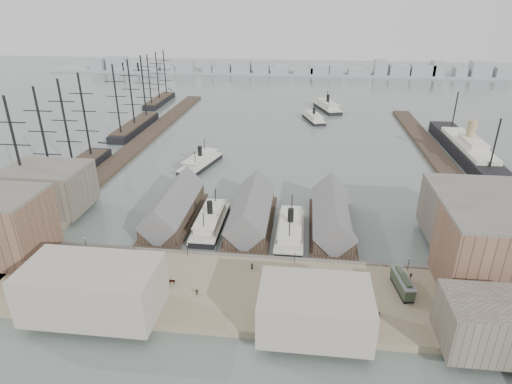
# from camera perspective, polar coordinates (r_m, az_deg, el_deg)

# --- Properties ---
(ground) EXTENTS (900.00, 900.00, 0.00)m
(ground) POSITION_cam_1_polar(r_m,az_deg,el_deg) (127.10, -1.59, -8.00)
(ground) COLOR #4F5B57
(ground) RESTS_ON ground
(quay) EXTENTS (180.00, 30.00, 2.00)m
(quay) POSITION_cam_1_polar(r_m,az_deg,el_deg) (110.30, -3.10, -13.05)
(quay) COLOR #7C6E53
(quay) RESTS_ON ground
(seawall) EXTENTS (180.00, 1.20, 2.30)m
(seawall) POSITION_cam_1_polar(r_m,az_deg,el_deg) (122.16, -1.94, -8.83)
(seawall) COLOR #59544C
(seawall) RESTS_ON ground
(west_wharf) EXTENTS (10.00, 220.00, 1.60)m
(west_wharf) POSITION_cam_1_polar(r_m,az_deg,el_deg) (232.64, -14.90, 6.66)
(west_wharf) COLOR #2D231C
(west_wharf) RESTS_ON ground
(east_wharf) EXTENTS (10.00, 180.00, 1.60)m
(east_wharf) POSITION_cam_1_polar(r_m,az_deg,el_deg) (216.54, 23.02, 4.23)
(east_wharf) COLOR #2D231C
(east_wharf) RESTS_ON ground
(ferry_shed_west) EXTENTS (14.00, 42.00, 12.60)m
(ferry_shed_west) POSITION_cam_1_polar(r_m,az_deg,el_deg) (144.68, -10.90, -2.12)
(ferry_shed_west) COLOR #2D231C
(ferry_shed_west) RESTS_ON ground
(ferry_shed_center) EXTENTS (14.00, 42.00, 12.60)m
(ferry_shed_center) POSITION_cam_1_polar(r_m,az_deg,el_deg) (139.38, -0.63, -2.71)
(ferry_shed_center) COLOR #2D231C
(ferry_shed_center) RESTS_ON ground
(ferry_shed_east) EXTENTS (14.00, 42.00, 12.60)m
(ferry_shed_east) POSITION_cam_1_polar(r_m,az_deg,el_deg) (138.82, 10.10, -3.23)
(ferry_shed_east) COLOR #2D231C
(ferry_shed_east) RESTS_ON ground
(warehouse_west_back) EXTENTS (26.00, 20.00, 14.00)m
(warehouse_west_back) POSITION_cam_1_polar(r_m,az_deg,el_deg) (162.20, -25.93, 0.42)
(warehouse_west_back) COLOR #60564C
(warehouse_west_back) RESTS_ON west_land
(warehouse_east_front) EXTENTS (30.00, 18.00, 19.00)m
(warehouse_east_front) POSITION_cam_1_polar(r_m,az_deg,el_deg) (120.71, 30.44, -7.24)
(warehouse_east_front) COLOR brown
(warehouse_east_front) RESTS_ON east_land
(warehouse_east_back) EXTENTS (28.00, 20.00, 15.00)m
(warehouse_east_back) POSITION_cam_1_polar(r_m,az_deg,el_deg) (144.32, 27.15, -2.44)
(warehouse_east_back) COLOR #60564C
(warehouse_east_back) RESTS_ON east_land
(street_bldg_center) EXTENTS (24.00, 16.00, 10.00)m
(street_bldg_center) POSITION_cam_1_polar(r_m,az_deg,el_deg) (96.09, 7.85, -15.25)
(street_bldg_center) COLOR gray
(street_bldg_center) RESTS_ON quay
(street_bldg_west) EXTENTS (30.00, 16.00, 12.00)m
(street_bldg_west) POSITION_cam_1_polar(r_m,az_deg,el_deg) (105.88, -20.93, -11.98)
(street_bldg_west) COLOR gray
(street_bldg_west) RESTS_ON quay
(street_bldg_east) EXTENTS (18.00, 14.00, 11.00)m
(street_bldg_east) POSITION_cam_1_polar(r_m,az_deg,el_deg) (102.63, 28.53, -15.19)
(street_bldg_east) COLOR #60564C
(street_bldg_east) RESTS_ON quay
(lamp_post_far_w) EXTENTS (0.44, 0.44, 3.92)m
(lamp_post_far_w) POSITION_cam_1_polar(r_m,az_deg,el_deg) (132.52, -21.83, -6.10)
(lamp_post_far_w) COLOR black
(lamp_post_far_w) RESTS_ON quay
(lamp_post_near_w) EXTENTS (0.44, 0.44, 3.92)m
(lamp_post_near_w) POSITION_cam_1_polar(r_m,az_deg,el_deg) (121.67, -9.16, -7.33)
(lamp_post_near_w) COLOR black
(lamp_post_near_w) RESTS_ON quay
(lamp_post_near_e) EXTENTS (0.44, 0.44, 3.92)m
(lamp_post_near_e) POSITION_cam_1_polar(r_m,az_deg,el_deg) (117.67, 5.22, -8.28)
(lamp_post_near_e) COLOR black
(lamp_post_near_e) RESTS_ON quay
(lamp_post_far_e) EXTENTS (0.44, 0.44, 3.92)m
(lamp_post_far_e) POSITION_cam_1_polar(r_m,az_deg,el_deg) (121.19, 19.71, -8.72)
(lamp_post_far_e) COLOR black
(lamp_post_far_e) RESTS_ON quay
(far_shore) EXTENTS (500.00, 40.00, 15.72)m
(far_shore) POSITION_cam_1_polar(r_m,az_deg,el_deg) (445.49, 4.46, 15.89)
(far_shore) COLOR gray
(far_shore) RESTS_ON ground
(ferry_docked_west) EXTENTS (8.31, 27.68, 9.89)m
(ferry_docked_west) POSITION_cam_1_polar(r_m,az_deg,el_deg) (139.81, -6.09, -3.84)
(ferry_docked_west) COLOR black
(ferry_docked_west) RESTS_ON ground
(ferry_docked_east) EXTENTS (8.47, 28.23, 10.08)m
(ferry_docked_east) POSITION_cam_1_polar(r_m,az_deg,el_deg) (134.34, 4.58, -4.99)
(ferry_docked_east) COLOR black
(ferry_docked_east) RESTS_ON ground
(ferry_open_near) EXTENTS (15.33, 29.57, 10.12)m
(ferry_open_near) POSITION_cam_1_polar(r_m,az_deg,el_deg) (191.40, -7.41, 4.03)
(ferry_open_near) COLOR black
(ferry_open_near) RESTS_ON ground
(ferry_open_mid) EXTENTS (14.77, 26.17, 8.95)m
(ferry_open_mid) POSITION_cam_1_polar(r_m,az_deg,el_deg) (267.54, 7.70, 9.78)
(ferry_open_mid) COLOR black
(ferry_open_mid) RESTS_ON ground
(ferry_open_far) EXTENTS (19.02, 32.85, 11.24)m
(ferry_open_far) POSITION_cam_1_polar(r_m,az_deg,el_deg) (296.59, 9.50, 11.20)
(ferry_open_far) COLOR black
(ferry_open_far) RESTS_ON ground
(sailing_ship_near) EXTENTS (9.81, 67.59, 40.34)m
(sailing_ship_near) POSITION_cam_1_polar(r_m,az_deg,el_deg) (188.20, -24.21, 1.86)
(sailing_ship_near) COLOR black
(sailing_ship_near) RESTS_ON ground
(sailing_ship_mid) EXTENTS (9.48, 54.77, 38.97)m
(sailing_ship_mid) POSITION_cam_1_polar(r_m,az_deg,el_deg) (255.04, -15.85, 8.53)
(sailing_ship_mid) COLOR black
(sailing_ship_mid) RESTS_ON ground
(sailing_ship_far) EXTENTS (8.64, 47.98, 35.51)m
(sailing_ship_far) POSITION_cam_1_polar(r_m,az_deg,el_deg) (320.71, -12.73, 11.90)
(sailing_ship_far) COLOR black
(sailing_ship_far) RESTS_ON ground
(ocean_steamer) EXTENTS (12.36, 90.32, 18.06)m
(ocean_steamer) POSITION_cam_1_polar(r_m,az_deg,el_deg) (223.33, 26.36, 5.04)
(ocean_steamer) COLOR black
(ocean_steamer) RESTS_ON ground
(tram) EXTENTS (4.45, 11.30, 3.91)m
(tram) POSITION_cam_1_polar(r_m,az_deg,el_deg) (113.32, 18.94, -11.52)
(tram) COLOR black
(tram) RESTS_ON quay
(horse_cart_left) EXTENTS (4.89, 2.72, 1.71)m
(horse_cart_left) POSITION_cam_1_polar(r_m,az_deg,el_deg) (126.41, -25.41, -9.32)
(horse_cart_left) COLOR black
(horse_cart_left) RESTS_ON quay
(horse_cart_center) EXTENTS (4.90, 1.80, 1.51)m
(horse_cart_center) POSITION_cam_1_polar(r_m,az_deg,el_deg) (112.50, -11.57, -11.62)
(horse_cart_center) COLOR black
(horse_cart_center) RESTS_ON quay
(horse_cart_right) EXTENTS (4.66, 2.05, 1.42)m
(horse_cart_right) POSITION_cam_1_polar(r_m,az_deg,el_deg) (104.03, 4.44, -14.52)
(horse_cart_right) COLOR black
(horse_cart_right) RESTS_ON quay
(pedestrian_0) EXTENTS (0.67, 0.72, 1.59)m
(pedestrian_0) POSITION_cam_1_polar(r_m,az_deg,el_deg) (130.17, -20.49, -7.43)
(pedestrian_0) COLOR black
(pedestrian_0) RESTS_ON quay
(pedestrian_1) EXTENTS (0.86, 0.99, 1.76)m
(pedestrian_1) POSITION_cam_1_polar(r_m,az_deg,el_deg) (123.85, -21.46, -9.27)
(pedestrian_1) COLOR black
(pedestrian_1) RESTS_ON quay
(pedestrian_2) EXTENTS (1.26, 0.96, 1.72)m
(pedestrian_2) POSITION_cam_1_polar(r_m,az_deg,el_deg) (123.59, -12.57, -8.10)
(pedestrian_2) COLOR black
(pedestrian_2) RESTS_ON quay
(pedestrian_3) EXTENTS (1.07, 0.50, 1.78)m
(pedestrian_3) POSITION_cam_1_polar(r_m,az_deg,el_deg) (107.75, -7.88, -13.05)
(pedestrian_3) COLOR black
(pedestrian_3) RESTS_ON quay
(pedestrian_4) EXTENTS (0.90, 0.62, 1.75)m
(pedestrian_4) POSITION_cam_1_polar(r_m,az_deg,el_deg) (115.84, -0.53, -9.83)
(pedestrian_4) COLOR black
(pedestrian_4) RESTS_ON quay
(pedestrian_5) EXTENTS (0.69, 0.78, 1.78)m
(pedestrian_5) POSITION_cam_1_polar(r_m,az_deg,el_deg) (106.62, 5.41, -13.36)
(pedestrian_5) COLOR black
(pedestrian_5) RESTS_ON quay
(pedestrian_6) EXTENTS (0.88, 0.73, 1.65)m
(pedestrian_6) POSITION_cam_1_polar(r_m,az_deg,el_deg) (113.44, 6.17, -10.85)
(pedestrian_6) COLOR black
(pedestrian_6) RESTS_ON quay
(pedestrian_7) EXTENTS (1.21, 1.05, 1.62)m
(pedestrian_7) POSITION_cam_1_polar(r_m,az_deg,el_deg) (104.15, 16.09, -15.48)
(pedestrian_7) COLOR black
(pedestrian_7) RESTS_ON quay
(pedestrian_8) EXTENTS (1.10, 0.94, 1.77)m
(pedestrian_8) POSITION_cam_1_polar(r_m,az_deg,el_deg) (119.10, 19.94, -10.44)
(pedestrian_8) COLOR black
(pedestrian_8) RESTS_ON quay
(pedestrian_9) EXTENTS (0.96, 0.77, 1.71)m
(pedestrian_9) POSITION_cam_1_polar(r_m,az_deg,el_deg) (113.04, 23.24, -13.11)
(pedestrian_9) COLOR black
(pedestrian_9) RESTS_ON quay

